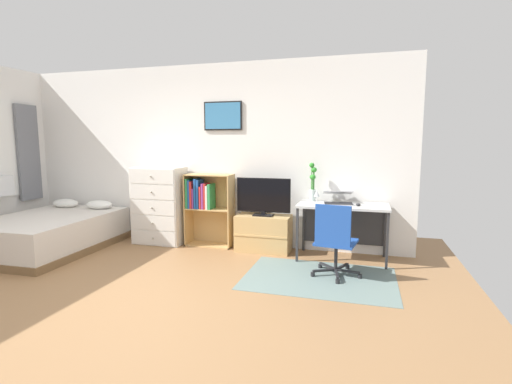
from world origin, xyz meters
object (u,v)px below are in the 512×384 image
Objects in this scene: bed at (49,232)px; office_chair at (335,239)px; tv_stand at (264,233)px; laptop at (338,198)px; bookshelf at (205,203)px; television at (263,197)px; computer_mouse at (358,204)px; wine_glass at (317,194)px; bamboo_vase at (313,182)px; desk at (343,213)px; dresser at (160,205)px.

bed is 2.35× the size of office_chair.
tv_stand is 1.36m from office_chair.
laptop is at bearing 100.51° from office_chair.
television is at bearing -4.51° from bookshelf.
bookshelf is at bearing 174.67° from computer_mouse.
television is 4.31× the size of wine_glass.
computer_mouse is 0.71m from bamboo_vase.
bed is 3.86m from bamboo_vase.
laptop is 4.47× the size of computer_mouse.
television is 1.11m from desk.
wine_glass reaches higher than laptop.
dresser is 1.68m from tv_stand.
bed is 4.19m from desk.
wine_glass is at bearing -152.14° from desk.
office_chair is (1.05, -0.83, 0.20)m from tv_stand.
laptop is (1.95, -0.07, 0.16)m from bookshelf.
wine_glass is (1.68, -0.25, 0.23)m from bookshelf.
bookshelf reaches higher than wine_glass.
bed is at bearing -171.73° from office_chair.
bamboo_vase is at bearing 9.18° from television.
bookshelf reaches higher than office_chair.
computer_mouse is at bearing 4.40° from wine_glass.
television is at bearing -179.94° from desk.
laptop reaches higher than office_chair.
laptop is 0.88× the size of bamboo_vase.
bookshelf reaches higher than computer_mouse.
dresser is at bearing 177.26° from computer_mouse.
office_chair is at bearing -93.15° from desk.
desk is at bearing -14.29° from bamboo_vase.
office_chair is 8.27× the size of computer_mouse.
bamboo_vase reaches higher than computer_mouse.
computer_mouse is (1.29, -0.13, -0.02)m from television.
computer_mouse is (0.24, 0.67, 0.30)m from office_chair.
dresser is 0.74m from bookshelf.
dresser is 1.01× the size of desk.
bamboo_vase is (-0.62, 0.24, 0.25)m from computer_mouse.
tv_stand is 1.39m from computer_mouse.
laptop is (1.03, -0.00, 0.03)m from television.
bamboo_vase is (-0.38, 0.92, 0.54)m from office_chair.
wine_glass is at bearing -8.33° from bookshelf.
television is at bearing 12.36° from bed.
television is 0.72m from bamboo_vase.
laptop is 0.30m from computer_mouse.
tv_stand is 1.46× the size of bamboo_vase.
television is 0.90× the size of office_chair.
computer_mouse is at bearing -6.88° from tv_stand.
bookshelf is 2.04× the size of bamboo_vase.
bamboo_vase reaches higher than wine_glass.
wine_glass is at bearing -14.36° from tv_stand.
wine_glass is (0.09, -0.28, -0.13)m from bamboo_vase.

